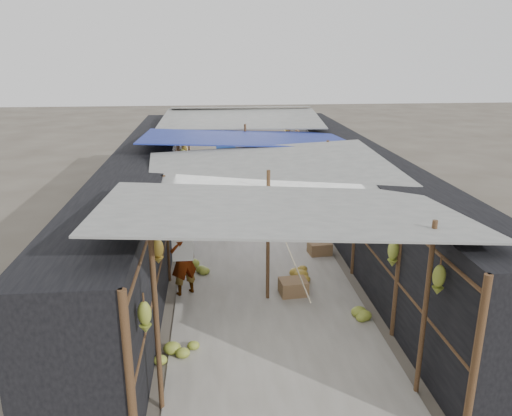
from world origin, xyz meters
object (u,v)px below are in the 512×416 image
object	(u,v)px
crate_near	(293,287)
black_basin	(310,220)
vendor_seated	(297,205)
vendor_elderly	(183,260)
shopper_blue	(213,179)

from	to	relation	value
crate_near	black_basin	distance (m)	4.41
black_basin	vendor_seated	size ratio (longest dim) A/B	0.74
crate_near	vendor_seated	distance (m)	4.70
black_basin	vendor_elderly	world-z (taller)	vendor_elderly
crate_near	shopper_blue	size ratio (longest dim) A/B	0.33
crate_near	shopper_blue	distance (m)	6.66
crate_near	black_basin	xyz separation A→B (m)	(1.17, 4.25, -0.06)
vendor_elderly	shopper_blue	bearing A→B (deg)	-124.47
shopper_blue	vendor_seated	distance (m)	3.03
crate_near	black_basin	world-z (taller)	crate_near
vendor_elderly	shopper_blue	xyz separation A→B (m)	(0.65, 6.22, 0.07)
black_basin	shopper_blue	world-z (taller)	shopper_blue
crate_near	vendor_elderly	xyz separation A→B (m)	(-2.16, 0.23, 0.58)
crate_near	vendor_elderly	bearing A→B (deg)	168.22
crate_near	shopper_blue	world-z (taller)	shopper_blue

